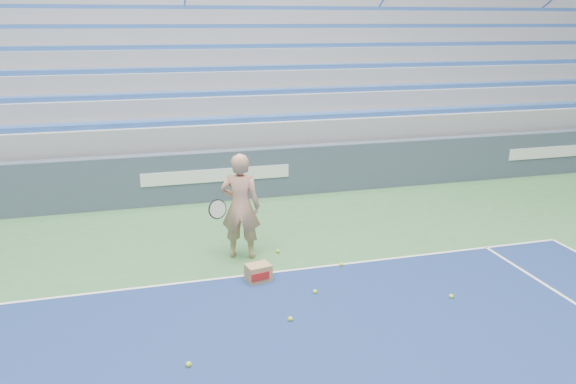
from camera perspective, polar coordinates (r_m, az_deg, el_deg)
The scene contains 10 objects.
sponsor_barrier at distance 12.34m, azimuth -7.33°, elevation 1.65°, with size 30.00×0.32×1.10m.
bleachers at distance 17.65m, azimuth -10.29°, elevation 12.06°, with size 31.00×9.15×7.30m.
tennis_player at distance 9.17m, azimuth -4.87°, elevation -1.46°, with size 0.98×0.93×1.77m.
ball_box at distance 8.57m, azimuth -3.02°, elevation -8.21°, with size 0.40×0.34×0.27m.
tennis_ball_0 at distance 6.77m, azimuth -10.07°, elevation -16.87°, with size 0.07×0.07×0.07m, color #B7E62F.
tennis_ball_1 at distance 9.12m, azimuth 5.45°, elevation -7.34°, with size 0.07×0.07×0.07m, color #B7E62F.
tennis_ball_2 at distance 8.42m, azimuth 16.26°, elevation -10.14°, with size 0.07×0.07×0.07m, color #B7E62F.
tennis_ball_3 at distance 7.54m, azimuth 0.24°, elevation -12.78°, with size 0.07×0.07×0.07m, color #B7E62F.
tennis_ball_4 at distance 9.59m, azimuth -1.05°, elevation -6.02°, with size 0.07×0.07×0.07m, color #B7E62F.
tennis_ball_5 at distance 8.23m, azimuth 2.77°, elevation -10.09°, with size 0.07×0.07×0.07m, color #B7E62F.
Camera 1 is at (-1.59, 4.08, 3.77)m, focal length 35.00 mm.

